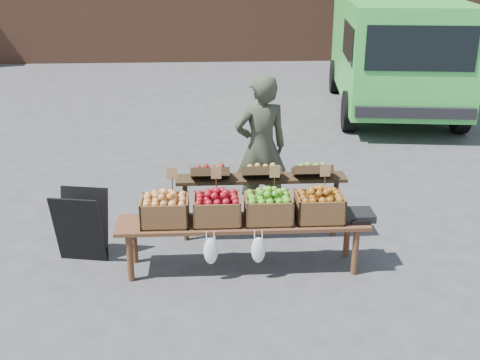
{
  "coord_description": "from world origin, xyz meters",
  "views": [
    {
      "loc": [
        -0.41,
        -5.61,
        3.32
      ],
      "look_at": [
        -0.05,
        0.74,
        0.85
      ],
      "focal_mm": 45.0,
      "sensor_mm": 36.0,
      "label": 1
    }
  ],
  "objects_px": {
    "vendor": "(261,148)",
    "back_table": "(261,199)",
    "display_bench": "(243,245)",
    "crate_green_apples": "(319,207)",
    "crate_golden_apples": "(165,211)",
    "crate_russet_pears": "(217,210)",
    "delivery_van": "(394,55)",
    "chalkboard_sign": "(81,226)",
    "weighing_scale": "(358,215)",
    "crate_red_apples": "(268,209)"
  },
  "relations": [
    {
      "from": "delivery_van",
      "to": "back_table",
      "type": "distance_m",
      "value": 6.91
    },
    {
      "from": "vendor",
      "to": "crate_red_apples",
      "type": "xyz_separation_m",
      "value": [
        -0.04,
        -1.35,
        -0.23
      ]
    },
    {
      "from": "back_table",
      "to": "crate_red_apples",
      "type": "relative_size",
      "value": 4.2
    },
    {
      "from": "vendor",
      "to": "crate_red_apples",
      "type": "relative_size",
      "value": 3.78
    },
    {
      "from": "delivery_van",
      "to": "crate_golden_apples",
      "type": "bearing_deg",
      "value": -116.15
    },
    {
      "from": "back_table",
      "to": "weighing_scale",
      "type": "xyz_separation_m",
      "value": [
        0.99,
        -0.72,
        0.09
      ]
    },
    {
      "from": "chalkboard_sign",
      "to": "crate_russet_pears",
      "type": "height_order",
      "value": "crate_russet_pears"
    },
    {
      "from": "chalkboard_sign",
      "to": "back_table",
      "type": "height_order",
      "value": "back_table"
    },
    {
      "from": "display_bench",
      "to": "crate_red_apples",
      "type": "distance_m",
      "value": 0.51
    },
    {
      "from": "chalkboard_sign",
      "to": "weighing_scale",
      "type": "distance_m",
      "value": 3.06
    },
    {
      "from": "vendor",
      "to": "crate_green_apples",
      "type": "xyz_separation_m",
      "value": [
        0.51,
        -1.35,
        -0.23
      ]
    },
    {
      "from": "crate_green_apples",
      "to": "back_table",
      "type": "bearing_deg",
      "value": 127.98
    },
    {
      "from": "delivery_van",
      "to": "crate_russet_pears",
      "type": "relative_size",
      "value": 10.58
    },
    {
      "from": "chalkboard_sign",
      "to": "display_bench",
      "type": "distance_m",
      "value": 1.81
    },
    {
      "from": "back_table",
      "to": "crate_green_apples",
      "type": "distance_m",
      "value": 0.93
    },
    {
      "from": "back_table",
      "to": "crate_russet_pears",
      "type": "bearing_deg",
      "value": -126.76
    },
    {
      "from": "chalkboard_sign",
      "to": "vendor",
      "type": "bearing_deg",
      "value": 37.42
    },
    {
      "from": "back_table",
      "to": "crate_golden_apples",
      "type": "xyz_separation_m",
      "value": [
        -1.09,
        -0.72,
        0.19
      ]
    },
    {
      "from": "vendor",
      "to": "back_table",
      "type": "relative_size",
      "value": 0.9
    },
    {
      "from": "crate_green_apples",
      "to": "weighing_scale",
      "type": "distance_m",
      "value": 0.44
    },
    {
      "from": "vendor",
      "to": "delivery_van",
      "type": "bearing_deg",
      "value": -134.47
    },
    {
      "from": "crate_green_apples",
      "to": "delivery_van",
      "type": "bearing_deg",
      "value": 67.53
    },
    {
      "from": "display_bench",
      "to": "crate_golden_apples",
      "type": "distance_m",
      "value": 0.93
    },
    {
      "from": "delivery_van",
      "to": "weighing_scale",
      "type": "distance_m",
      "value": 7.15
    },
    {
      "from": "crate_russet_pears",
      "to": "back_table",
      "type": "bearing_deg",
      "value": 53.24
    },
    {
      "from": "crate_red_apples",
      "to": "display_bench",
      "type": "bearing_deg",
      "value": 180.0
    },
    {
      "from": "crate_green_apples",
      "to": "weighing_scale",
      "type": "height_order",
      "value": "crate_green_apples"
    },
    {
      "from": "crate_golden_apples",
      "to": "crate_russet_pears",
      "type": "xyz_separation_m",
      "value": [
        0.55,
        0.0,
        0.0
      ]
    },
    {
      "from": "chalkboard_sign",
      "to": "crate_green_apples",
      "type": "xyz_separation_m",
      "value": [
        2.61,
        -0.3,
        0.29
      ]
    },
    {
      "from": "chalkboard_sign",
      "to": "display_bench",
      "type": "bearing_deg",
      "value": 1.28
    },
    {
      "from": "delivery_van",
      "to": "crate_golden_apples",
      "type": "relative_size",
      "value": 10.58
    },
    {
      "from": "display_bench",
      "to": "crate_red_apples",
      "type": "height_order",
      "value": "crate_red_apples"
    },
    {
      "from": "chalkboard_sign",
      "to": "crate_russet_pears",
      "type": "bearing_deg",
      "value": -0.42
    },
    {
      "from": "delivery_van",
      "to": "crate_green_apples",
      "type": "relative_size",
      "value": 10.58
    },
    {
      "from": "display_bench",
      "to": "crate_green_apples",
      "type": "distance_m",
      "value": 0.93
    },
    {
      "from": "crate_golden_apples",
      "to": "crate_red_apples",
      "type": "relative_size",
      "value": 1.0
    },
    {
      "from": "back_table",
      "to": "chalkboard_sign",
      "type": "bearing_deg",
      "value": -168.41
    },
    {
      "from": "crate_russet_pears",
      "to": "vendor",
      "type": "bearing_deg",
      "value": 66.48
    },
    {
      "from": "crate_red_apples",
      "to": "weighing_scale",
      "type": "relative_size",
      "value": 1.47
    },
    {
      "from": "chalkboard_sign",
      "to": "crate_green_apples",
      "type": "distance_m",
      "value": 2.64
    },
    {
      "from": "vendor",
      "to": "crate_golden_apples",
      "type": "height_order",
      "value": "vendor"
    },
    {
      "from": "back_table",
      "to": "crate_green_apples",
      "type": "height_order",
      "value": "back_table"
    },
    {
      "from": "crate_red_apples",
      "to": "crate_green_apples",
      "type": "relative_size",
      "value": 1.0
    },
    {
      "from": "vendor",
      "to": "chalkboard_sign",
      "type": "bearing_deg",
      "value": 13.63
    },
    {
      "from": "delivery_van",
      "to": "back_table",
      "type": "relative_size",
      "value": 2.52
    },
    {
      "from": "delivery_van",
      "to": "chalkboard_sign",
      "type": "xyz_separation_m",
      "value": [
        -5.39,
        -6.43,
        -0.77
      ]
    },
    {
      "from": "back_table",
      "to": "weighing_scale",
      "type": "relative_size",
      "value": 6.18
    },
    {
      "from": "back_table",
      "to": "crate_green_apples",
      "type": "xyz_separation_m",
      "value": [
        0.56,
        -0.72,
        0.19
      ]
    },
    {
      "from": "back_table",
      "to": "weighing_scale",
      "type": "bearing_deg",
      "value": -36.11
    },
    {
      "from": "vendor",
      "to": "crate_red_apples",
      "type": "bearing_deg",
      "value": 75.42
    }
  ]
}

